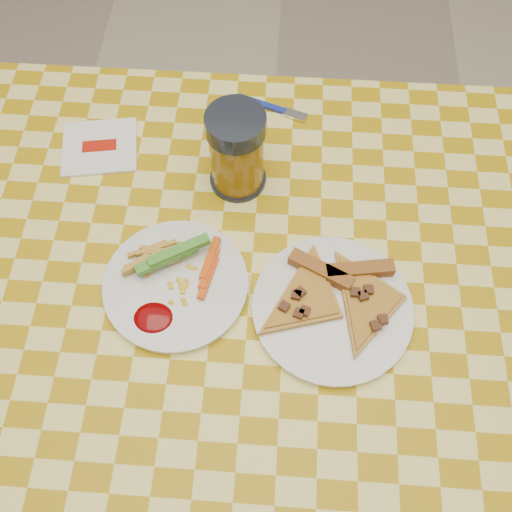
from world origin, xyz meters
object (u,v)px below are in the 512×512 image
(plate_right, at_px, (332,309))
(drink_glass, at_px, (237,152))
(plate_left, at_px, (176,285))
(table, at_px, (250,314))

(plate_right, distance_m, drink_glass, 0.28)
(plate_left, height_order, plate_right, same)
(plate_left, xyz_separation_m, drink_glass, (0.07, 0.20, 0.07))
(table, relative_size, plate_right, 5.68)
(table, distance_m, plate_right, 0.15)
(table, xyz_separation_m, drink_glass, (-0.03, 0.20, 0.15))
(plate_left, relative_size, drink_glass, 1.40)
(plate_left, xyz_separation_m, plate_right, (0.23, -0.02, 0.00))
(table, height_order, plate_right, plate_right)
(plate_right, bearing_deg, drink_glass, 124.77)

